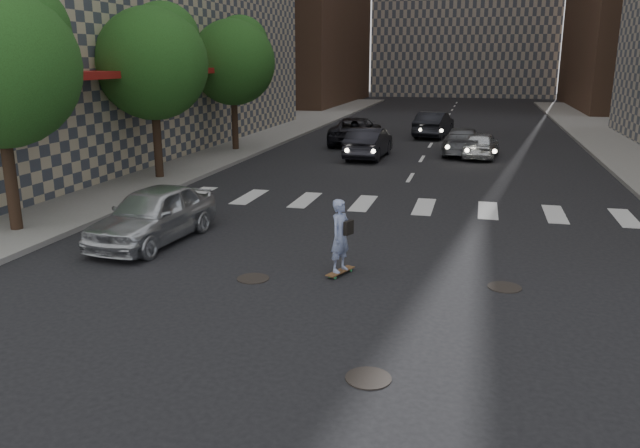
{
  "coord_description": "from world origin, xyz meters",
  "views": [
    {
      "loc": [
        2.58,
        -10.85,
        4.65
      ],
      "look_at": [
        -0.53,
        1.34,
        1.3
      ],
      "focal_mm": 35.0,
      "sensor_mm": 36.0,
      "label": 1
    }
  ],
  "objects_px": {
    "skateboarder": "(341,236)",
    "silver_sedan": "(153,214)",
    "tree_b": "(155,58)",
    "traffic_car_d": "(481,145)",
    "tree_c": "(235,58)",
    "traffic_car_b": "(462,141)",
    "traffic_car_e": "(434,124)",
    "tree_a": "(0,58)",
    "traffic_car_c": "(356,131)",
    "traffic_car_a": "(369,143)"
  },
  "relations": [
    {
      "from": "traffic_car_b",
      "to": "traffic_car_c",
      "type": "bearing_deg",
      "value": -22.51
    },
    {
      "from": "skateboarder",
      "to": "traffic_car_a",
      "type": "distance_m",
      "value": 16.86
    },
    {
      "from": "tree_a",
      "to": "tree_c",
      "type": "distance_m",
      "value": 16.0
    },
    {
      "from": "silver_sedan",
      "to": "tree_a",
      "type": "bearing_deg",
      "value": -172.88
    },
    {
      "from": "traffic_car_b",
      "to": "traffic_car_e",
      "type": "xyz_separation_m",
      "value": [
        -1.9,
        6.84,
        0.1
      ]
    },
    {
      "from": "skateboarder",
      "to": "traffic_car_b",
      "type": "xyz_separation_m",
      "value": [
        1.99,
        18.95,
        -0.23
      ]
    },
    {
      "from": "traffic_car_a",
      "to": "traffic_car_d",
      "type": "height_order",
      "value": "traffic_car_a"
    },
    {
      "from": "traffic_car_b",
      "to": "traffic_car_e",
      "type": "bearing_deg",
      "value": -74.13
    },
    {
      "from": "tree_c",
      "to": "silver_sedan",
      "type": "xyz_separation_m",
      "value": [
        3.95,
        -15.86,
        -3.92
      ]
    },
    {
      "from": "traffic_car_b",
      "to": "tree_b",
      "type": "bearing_deg",
      "value": 41.28
    },
    {
      "from": "tree_c",
      "to": "traffic_car_b",
      "type": "distance_m",
      "value": 12.05
    },
    {
      "from": "silver_sedan",
      "to": "traffic_car_d",
      "type": "xyz_separation_m",
      "value": [
        8.2,
        16.72,
        -0.09
      ]
    },
    {
      "from": "traffic_car_b",
      "to": "traffic_car_e",
      "type": "height_order",
      "value": "traffic_car_e"
    },
    {
      "from": "traffic_car_e",
      "to": "traffic_car_a",
      "type": "bearing_deg",
      "value": 82.96
    },
    {
      "from": "traffic_car_b",
      "to": "traffic_car_d",
      "type": "xyz_separation_m",
      "value": [
        0.91,
        -0.89,
        -0.03
      ]
    },
    {
      "from": "skateboarder",
      "to": "traffic_car_d",
      "type": "relative_size",
      "value": 0.46
    },
    {
      "from": "tree_b",
      "to": "silver_sedan",
      "type": "relative_size",
      "value": 1.54
    },
    {
      "from": "traffic_car_d",
      "to": "tree_b",
      "type": "bearing_deg",
      "value": 42.58
    },
    {
      "from": "traffic_car_a",
      "to": "traffic_car_c",
      "type": "height_order",
      "value": "traffic_car_c"
    },
    {
      "from": "tree_a",
      "to": "tree_c",
      "type": "bearing_deg",
      "value": 90.0
    },
    {
      "from": "silver_sedan",
      "to": "tree_b",
      "type": "bearing_deg",
      "value": 121.75
    },
    {
      "from": "tree_a",
      "to": "traffic_car_c",
      "type": "xyz_separation_m",
      "value": [
        5.36,
        20.22,
        -3.9
      ]
    },
    {
      "from": "traffic_car_d",
      "to": "skateboarder",
      "type": "bearing_deg",
      "value": 87.32
    },
    {
      "from": "tree_c",
      "to": "traffic_car_e",
      "type": "distance_m",
      "value": 13.26
    },
    {
      "from": "tree_a",
      "to": "traffic_car_d",
      "type": "xyz_separation_m",
      "value": [
        12.15,
        16.86,
        -4.01
      ]
    },
    {
      "from": "traffic_car_a",
      "to": "traffic_car_b",
      "type": "bearing_deg",
      "value": -150.44
    },
    {
      "from": "traffic_car_a",
      "to": "traffic_car_b",
      "type": "relative_size",
      "value": 0.97
    },
    {
      "from": "traffic_car_c",
      "to": "skateboarder",
      "type": "bearing_deg",
      "value": 97.02
    },
    {
      "from": "silver_sedan",
      "to": "traffic_car_e",
      "type": "relative_size",
      "value": 0.92
    },
    {
      "from": "skateboarder",
      "to": "traffic_car_c",
      "type": "distance_m",
      "value": 21.77
    },
    {
      "from": "tree_b",
      "to": "traffic_car_e",
      "type": "xyz_separation_m",
      "value": [
        9.33,
        16.59,
        -3.88
      ]
    },
    {
      "from": "traffic_car_b",
      "to": "traffic_car_e",
      "type": "distance_m",
      "value": 7.1
    },
    {
      "from": "traffic_car_d",
      "to": "tree_a",
      "type": "bearing_deg",
      "value": 60.69
    },
    {
      "from": "traffic_car_a",
      "to": "traffic_car_c",
      "type": "xyz_separation_m",
      "value": [
        -1.56,
        4.72,
        0.01
      ]
    },
    {
      "from": "traffic_car_c",
      "to": "tree_c",
      "type": "bearing_deg",
      "value": 34.99
    },
    {
      "from": "tree_a",
      "to": "traffic_car_a",
      "type": "height_order",
      "value": "tree_a"
    },
    {
      "from": "traffic_car_a",
      "to": "tree_a",
      "type": "bearing_deg",
      "value": 68.04
    },
    {
      "from": "skateboarder",
      "to": "silver_sedan",
      "type": "height_order",
      "value": "skateboarder"
    },
    {
      "from": "tree_a",
      "to": "traffic_car_d",
      "type": "distance_m",
      "value": 21.17
    },
    {
      "from": "tree_a",
      "to": "skateboarder",
      "type": "distance_m",
      "value": 10.05
    },
    {
      "from": "traffic_car_a",
      "to": "tree_c",
      "type": "bearing_deg",
      "value": -1.97
    },
    {
      "from": "traffic_car_d",
      "to": "traffic_car_e",
      "type": "height_order",
      "value": "traffic_car_e"
    },
    {
      "from": "tree_b",
      "to": "traffic_car_d",
      "type": "distance_m",
      "value": 15.56
    },
    {
      "from": "tree_c",
      "to": "traffic_car_e",
      "type": "relative_size",
      "value": 1.42
    },
    {
      "from": "tree_c",
      "to": "traffic_car_c",
      "type": "xyz_separation_m",
      "value": [
        5.36,
        4.22,
        -3.9
      ]
    },
    {
      "from": "skateboarder",
      "to": "traffic_car_b",
      "type": "distance_m",
      "value": 19.05
    },
    {
      "from": "traffic_car_b",
      "to": "traffic_car_a",
      "type": "bearing_deg",
      "value": 27.79
    },
    {
      "from": "tree_a",
      "to": "tree_b",
      "type": "bearing_deg",
      "value": 90.0
    },
    {
      "from": "traffic_car_d",
      "to": "traffic_car_e",
      "type": "xyz_separation_m",
      "value": [
        -2.82,
        7.73,
        0.13
      ]
    },
    {
      "from": "tree_a",
      "to": "traffic_car_b",
      "type": "bearing_deg",
      "value": 57.67
    }
  ]
}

